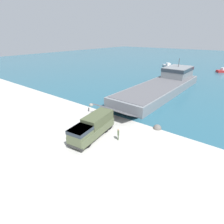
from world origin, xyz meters
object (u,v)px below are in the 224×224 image
at_px(moored_boat_b, 168,66).
at_px(mooring_bollard, 89,109).
at_px(military_truck, 92,127).
at_px(landing_craft, 165,84).
at_px(soldier_on_ramp, 118,134).

bearing_deg(moored_boat_b, mooring_bollard, -121.06).
bearing_deg(mooring_bollard, military_truck, -41.88).
height_order(landing_craft, military_truck, landing_craft).
distance_m(military_truck, mooring_bollard, 9.29).
relative_size(moored_boat_b, mooring_bollard, 11.06).
bearing_deg(landing_craft, moored_boat_b, 111.42).
xyz_separation_m(landing_craft, soldier_on_ramp, (4.30, -26.95, -0.81)).
height_order(military_truck, mooring_bollard, military_truck).
relative_size(landing_craft, soldier_on_ramp, 21.94).
relative_size(military_truck, mooring_bollard, 11.13).
distance_m(landing_craft, military_truck, 28.43).
relative_size(military_truck, soldier_on_ramp, 5.03).
bearing_deg(military_truck, moored_boat_b, -175.95).
relative_size(soldier_on_ramp, moored_boat_b, 0.20).
height_order(landing_craft, moored_boat_b, landing_craft).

